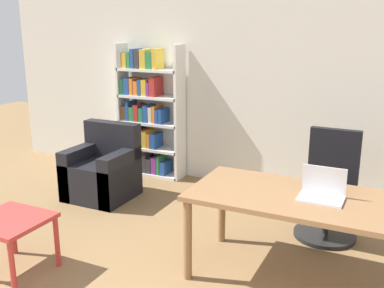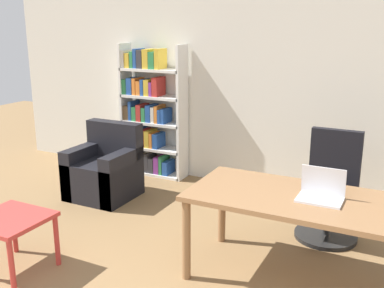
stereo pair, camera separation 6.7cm
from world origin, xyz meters
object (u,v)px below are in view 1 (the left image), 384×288
object	(u,v)px
desk	(310,208)
side_table_blue	(10,227)
laptop	(322,192)
office_chair	(329,191)
bookshelf	(146,115)
armchair	(102,173)

from	to	relation	value
desk	side_table_blue	distance (m)	2.42
desk	side_table_blue	size ratio (longest dim) A/B	3.23
side_table_blue	laptop	bearing A→B (deg)	22.09
office_chair	side_table_blue	distance (m)	2.92
desk	laptop	distance (m)	0.16
desk	laptop	size ratio (longest dim) A/B	5.62
office_chair	side_table_blue	world-z (taller)	office_chair
laptop	bookshelf	world-z (taller)	bookshelf
office_chair	bookshelf	xyz separation A→B (m)	(-2.58, 0.83, 0.38)
armchair	laptop	bearing A→B (deg)	-16.53
laptop	bookshelf	size ratio (longest dim) A/B	0.19
laptop	side_table_blue	distance (m)	2.52
office_chair	bookshelf	world-z (taller)	bookshelf
desk	office_chair	xyz separation A→B (m)	(0.00, 0.96, -0.20)
desk	side_table_blue	world-z (taller)	desk
laptop	office_chair	world-z (taller)	office_chair
office_chair	armchair	world-z (taller)	office_chair
desk	armchair	bearing A→B (deg)	162.69
office_chair	bookshelf	size ratio (longest dim) A/B	0.59
office_chair	side_table_blue	bearing A→B (deg)	-139.87
laptop	office_chair	size ratio (longest dim) A/B	0.32
bookshelf	armchair	bearing A→B (deg)	-91.41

